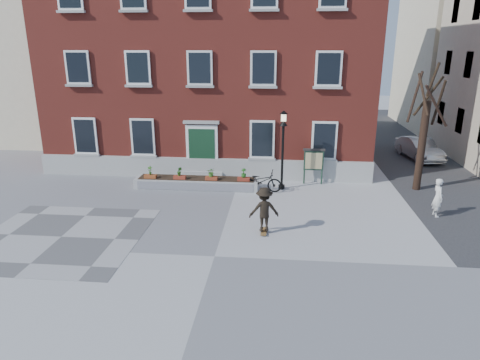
# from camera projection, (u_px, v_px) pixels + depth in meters

# --- Properties ---
(ground) EXTENTS (100.00, 100.00, 0.00)m
(ground) POSITION_uv_depth(u_px,v_px,m) (215.00, 256.00, 14.64)
(ground) COLOR #9E9FA1
(ground) RESTS_ON ground
(checker_patch) EXTENTS (6.00, 6.00, 0.01)m
(checker_patch) POSITION_uv_depth(u_px,v_px,m) (61.00, 237.00, 16.12)
(checker_patch) COLOR #515153
(checker_patch) RESTS_ON ground
(distant_building) EXTENTS (10.00, 12.00, 13.00)m
(distant_building) POSITION_uv_depth(u_px,v_px,m) (23.00, 50.00, 33.26)
(distant_building) COLOR beige
(distant_building) RESTS_ON ground
(bicycle) EXTENTS (2.10, 0.85, 1.08)m
(bicycle) POSITION_uv_depth(u_px,v_px,m) (261.00, 181.00, 20.95)
(bicycle) COLOR black
(bicycle) RESTS_ON ground
(parked_car) EXTENTS (2.19, 4.29, 1.35)m
(parked_car) POSITION_uv_depth(u_px,v_px,m) (419.00, 149.00, 26.91)
(parked_car) COLOR #B0B2B5
(parked_car) RESTS_ON ground
(bystander) EXTENTS (0.45, 0.64, 1.65)m
(bystander) POSITION_uv_depth(u_px,v_px,m) (438.00, 198.00, 17.85)
(bystander) COLOR silver
(bystander) RESTS_ON ground
(brick_building) EXTENTS (18.40, 10.85, 12.60)m
(brick_building) POSITION_uv_depth(u_px,v_px,m) (215.00, 55.00, 26.17)
(brick_building) COLOR #983429
(brick_building) RESTS_ON ground
(planter_assembly) EXTENTS (6.20, 1.12, 1.15)m
(planter_assembly) POSITION_uv_depth(u_px,v_px,m) (197.00, 182.00, 21.53)
(planter_assembly) COLOR #B2B3AE
(planter_assembly) RESTS_ON ground
(bare_tree) EXTENTS (1.83, 1.83, 6.16)m
(bare_tree) POSITION_uv_depth(u_px,v_px,m) (423.00, 134.00, 20.59)
(bare_tree) COLOR black
(bare_tree) RESTS_ON ground
(lamp_post) EXTENTS (0.40, 0.40, 3.93)m
(lamp_post) POSITION_uv_depth(u_px,v_px,m) (283.00, 139.00, 20.75)
(lamp_post) COLOR black
(lamp_post) RESTS_ON ground
(notice_board) EXTENTS (1.10, 0.16, 1.87)m
(notice_board) POSITION_uv_depth(u_px,v_px,m) (314.00, 160.00, 21.88)
(notice_board) COLOR black
(notice_board) RESTS_ON ground
(skateboarder) EXTENTS (1.24, 0.86, 1.83)m
(skateboarder) POSITION_uv_depth(u_px,v_px,m) (264.00, 210.00, 16.20)
(skateboarder) COLOR brown
(skateboarder) RESTS_ON ground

